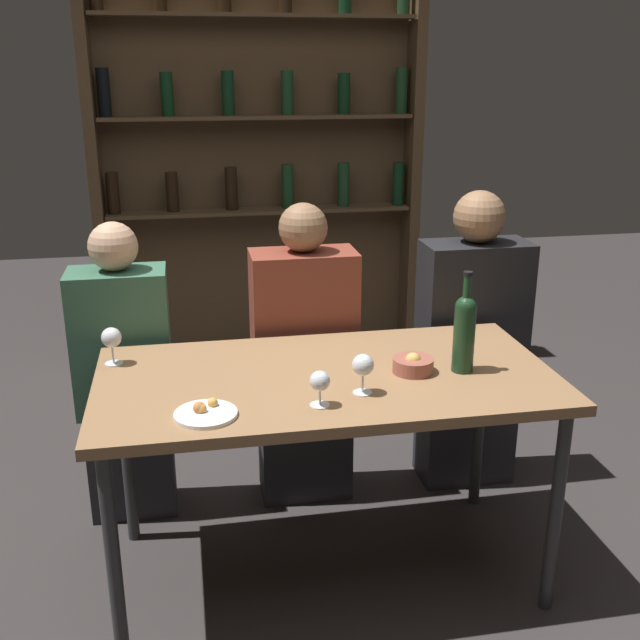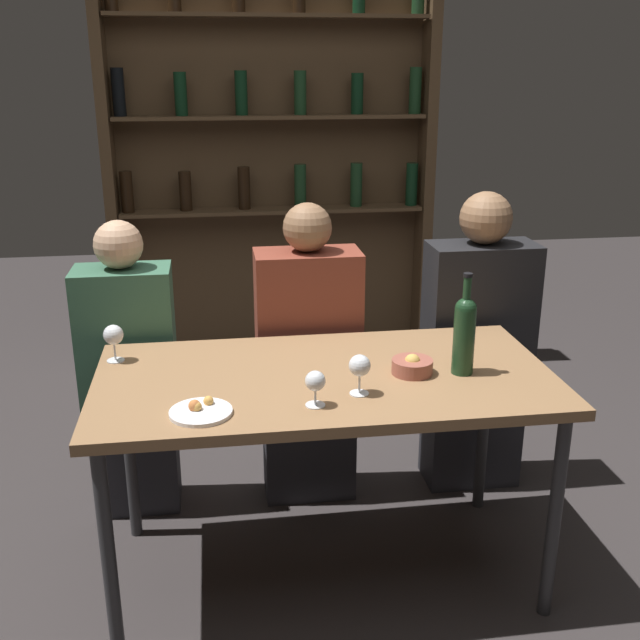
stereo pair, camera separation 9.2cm
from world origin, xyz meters
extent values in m
plane|color=#332D2D|center=(0.00, 0.00, 0.00)|extent=(10.00, 10.00, 0.00)
cube|color=olive|center=(0.00, 0.00, 0.75)|extent=(1.50, 0.77, 0.04)
cylinder|color=#2D2D30|center=(-0.69, -0.32, 0.37)|extent=(0.04, 0.04, 0.73)
cylinder|color=#2D2D30|center=(0.69, -0.32, 0.37)|extent=(0.04, 0.04, 0.73)
cylinder|color=#2D2D30|center=(-0.69, 0.32, 0.37)|extent=(0.04, 0.04, 0.73)
cylinder|color=#2D2D30|center=(0.69, 0.32, 0.37)|extent=(0.04, 0.04, 0.73)
cube|color=#4C3823|center=(0.00, 2.07, 1.06)|extent=(1.77, 0.02, 2.13)
cube|color=#4C3823|center=(-0.89, 1.97, 1.06)|extent=(0.06, 0.18, 2.13)
cube|color=#4C3823|center=(0.89, 1.97, 1.06)|extent=(0.06, 0.18, 2.13)
cube|color=#4C3823|center=(0.00, 1.97, 0.95)|extent=(1.69, 0.18, 0.02)
cylinder|color=black|center=(-0.80, 1.96, 1.07)|extent=(0.07, 0.07, 0.23)
cylinder|color=black|center=(-0.49, 1.97, 1.07)|extent=(0.07, 0.07, 0.22)
cylinder|color=black|center=(-0.16, 1.97, 1.08)|extent=(0.07, 0.07, 0.24)
cylinder|color=#19381E|center=(0.16, 1.97, 1.08)|extent=(0.07, 0.07, 0.24)
cylinder|color=#19381E|center=(0.48, 1.97, 1.08)|extent=(0.07, 0.07, 0.25)
cylinder|color=black|center=(0.80, 1.96, 1.08)|extent=(0.07, 0.07, 0.24)
cube|color=#4C3823|center=(0.00, 1.97, 1.46)|extent=(1.69, 0.18, 0.02)
cylinder|color=black|center=(-0.80, 1.97, 1.60)|extent=(0.07, 0.07, 0.25)
cylinder|color=black|center=(-0.48, 1.96, 1.59)|extent=(0.07, 0.07, 0.22)
cylinder|color=black|center=(-0.16, 1.97, 1.59)|extent=(0.07, 0.07, 0.23)
cylinder|color=#19381E|center=(0.16, 1.96, 1.59)|extent=(0.07, 0.07, 0.23)
cylinder|color=black|center=(0.48, 1.97, 1.58)|extent=(0.07, 0.07, 0.22)
cylinder|color=#19381E|center=(0.80, 1.96, 1.60)|extent=(0.07, 0.07, 0.25)
cube|color=#4C3823|center=(0.00, 1.97, 1.98)|extent=(1.69, 0.18, 0.02)
cylinder|color=#19381E|center=(0.45, -0.05, 0.88)|extent=(0.07, 0.07, 0.22)
sphere|color=#19381E|center=(0.45, -0.05, 0.99)|extent=(0.07, 0.07, 0.07)
cylinder|color=#19381E|center=(0.45, -0.05, 1.04)|extent=(0.03, 0.03, 0.11)
cylinder|color=black|center=(0.45, -0.05, 1.10)|extent=(0.03, 0.03, 0.01)
cylinder|color=silver|center=(-0.70, 0.22, 0.77)|extent=(0.06, 0.06, 0.00)
cylinder|color=silver|center=(-0.70, 0.22, 0.81)|extent=(0.01, 0.01, 0.07)
sphere|color=silver|center=(-0.70, 0.22, 0.86)|extent=(0.07, 0.07, 0.07)
cylinder|color=silver|center=(0.08, -0.17, 0.77)|extent=(0.06, 0.06, 0.00)
cylinder|color=silver|center=(0.08, -0.17, 0.81)|extent=(0.01, 0.01, 0.07)
sphere|color=silver|center=(0.08, -0.17, 0.86)|extent=(0.07, 0.07, 0.07)
cylinder|color=silver|center=(-0.06, -0.23, 0.77)|extent=(0.06, 0.06, 0.00)
cylinder|color=silver|center=(-0.06, -0.23, 0.80)|extent=(0.01, 0.01, 0.06)
sphere|color=silver|center=(-0.06, -0.23, 0.85)|extent=(0.06, 0.06, 0.06)
cylinder|color=white|center=(-0.40, -0.24, 0.77)|extent=(0.18, 0.18, 0.01)
sphere|color=gold|center=(-0.38, -0.20, 0.79)|extent=(0.03, 0.03, 0.03)
sphere|color=gold|center=(-0.41, -0.23, 0.79)|extent=(0.03, 0.03, 0.03)
sphere|color=#C67038|center=(-0.42, -0.23, 0.79)|extent=(0.04, 0.04, 0.04)
cylinder|color=#995142|center=(0.29, -0.03, 0.79)|extent=(0.14, 0.14, 0.05)
sphere|color=gold|center=(0.29, -0.03, 0.81)|extent=(0.05, 0.05, 0.05)
cube|color=#26262B|center=(-0.69, 0.54, 0.23)|extent=(0.33, 0.22, 0.45)
cube|color=#38664C|center=(-0.69, 0.54, 0.73)|extent=(0.36, 0.22, 0.56)
sphere|color=tan|center=(-0.69, 0.54, 1.10)|extent=(0.18, 0.18, 0.18)
cube|color=#26262B|center=(0.01, 0.54, 0.23)|extent=(0.37, 0.22, 0.45)
cube|color=brown|center=(0.01, 0.54, 0.75)|extent=(0.41, 0.22, 0.60)
sphere|color=#8C6647|center=(0.01, 0.54, 1.14)|extent=(0.19, 0.19, 0.19)
cube|color=#26262B|center=(0.72, 0.54, 0.23)|extent=(0.39, 0.22, 0.45)
cube|color=black|center=(0.72, 0.54, 0.75)|extent=(0.43, 0.22, 0.61)
sphere|color=#8C6647|center=(0.72, 0.54, 1.16)|extent=(0.21, 0.21, 0.21)
camera|label=1|loc=(-0.43, -2.23, 1.73)|focal=42.00mm
camera|label=2|loc=(-0.34, -2.24, 1.73)|focal=42.00mm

